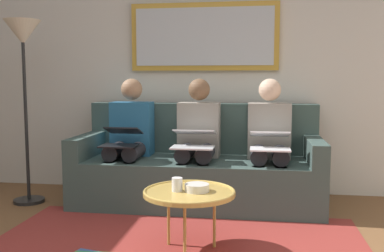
{
  "coord_description": "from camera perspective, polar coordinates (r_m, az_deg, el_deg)",
  "views": [
    {
      "loc": [
        -0.54,
        1.91,
        1.14
      ],
      "look_at": [
        0.0,
        -1.7,
        0.75
      ],
      "focal_mm": 41.59,
      "sensor_mm": 36.0,
      "label": 1
    }
  ],
  "objects": [
    {
      "name": "wall_rear",
      "position": [
        4.54,
        1.69,
        8.12
      ],
      "size": [
        6.0,
        0.12,
        2.6
      ],
      "primitive_type": "cube",
      "color": "beige",
      "rests_on": "ground_plane"
    },
    {
      "name": "couch",
      "position": [
        4.14,
        0.85,
        -5.44
      ],
      "size": [
        2.2,
        0.9,
        0.9
      ],
      "color": "#384C47",
      "rests_on": "ground_plane"
    },
    {
      "name": "framed_mirror",
      "position": [
        4.46,
        1.55,
        11.37
      ],
      "size": [
        1.46,
        0.05,
        0.66
      ],
      "color": "#B7892D"
    },
    {
      "name": "coffee_table",
      "position": [
        2.93,
        -0.36,
        -8.6
      ],
      "size": [
        0.6,
        0.6,
        0.42
      ],
      "color": "tan",
      "rests_on": "ground_plane"
    },
    {
      "name": "cup",
      "position": [
        2.92,
        -1.92,
        -7.5
      ],
      "size": [
        0.07,
        0.07,
        0.09
      ],
      "primitive_type": "cylinder",
      "color": "silver",
      "rests_on": "coffee_table"
    },
    {
      "name": "bowl",
      "position": [
        2.92,
        0.63,
        -7.91
      ],
      "size": [
        0.16,
        0.16,
        0.05
      ],
      "primitive_type": "cylinder",
      "color": "beige",
      "rests_on": "coffee_table"
    },
    {
      "name": "person_left",
      "position": [
        3.99,
        9.88,
        -1.63
      ],
      "size": [
        0.38,
        0.58,
        1.14
      ],
      "color": "gray",
      "rests_on": "couch"
    },
    {
      "name": "laptop_white",
      "position": [
        3.75,
        9.97,
        -1.85
      ],
      "size": [
        0.33,
        0.35,
        0.15
      ],
      "color": "white"
    },
    {
      "name": "person_middle",
      "position": [
        4.03,
        0.73,
        -1.48
      ],
      "size": [
        0.38,
        0.58,
        1.14
      ],
      "color": "gray",
      "rests_on": "couch"
    },
    {
      "name": "laptop_silver",
      "position": [
        3.78,
        0.24,
        -1.63
      ],
      "size": [
        0.36,
        0.36,
        0.15
      ],
      "color": "silver"
    },
    {
      "name": "person_right",
      "position": [
        4.16,
        -8.04,
        -1.29
      ],
      "size": [
        0.38,
        0.58,
        1.14
      ],
      "color": "#235B84",
      "rests_on": "couch"
    },
    {
      "name": "laptop_black",
      "position": [
        3.93,
        -9.02,
        -1.42
      ],
      "size": [
        0.31,
        0.37,
        0.16
      ],
      "color": "black"
    },
    {
      "name": "standing_lamp",
      "position": [
        4.3,
        -20.82,
        8.79
      ],
      "size": [
        0.32,
        0.32,
        1.66
      ],
      "color": "black",
      "rests_on": "ground_plane"
    }
  ]
}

